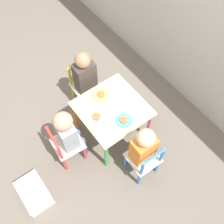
# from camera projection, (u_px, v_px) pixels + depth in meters

# --- Properties ---
(ground_plane) EXTENTS (6.00, 6.00, 0.00)m
(ground_plane) POSITION_uv_depth(u_px,v_px,m) (112.00, 132.00, 2.76)
(ground_plane) COLOR #6B6056
(kids_table) EXTENTS (0.58, 0.58, 0.47)m
(kids_table) POSITION_uv_depth(u_px,v_px,m) (112.00, 112.00, 2.42)
(kids_table) COLOR beige
(kids_table) RESTS_ON ground_plane
(chair_yellow) EXTENTS (0.27, 0.27, 0.52)m
(chair_yellow) POSITION_uv_depth(u_px,v_px,m) (84.00, 86.00, 2.76)
(chair_yellow) COLOR silver
(chair_yellow) RESTS_ON ground_plane
(chair_red) EXTENTS (0.28, 0.28, 0.52)m
(chair_red) POSITION_uv_depth(u_px,v_px,m) (66.00, 145.00, 2.40)
(chair_red) COLOR silver
(chair_red) RESTS_ON ground_plane
(chair_blue) EXTENTS (0.27, 0.27, 0.52)m
(chair_blue) POSITION_uv_depth(u_px,v_px,m) (144.00, 160.00, 2.33)
(chair_blue) COLOR silver
(chair_blue) RESTS_ON ground_plane
(child_left) EXTENTS (0.21, 0.20, 0.76)m
(child_left) POSITION_uv_depth(u_px,v_px,m) (86.00, 78.00, 2.56)
(child_left) COLOR #38383D
(child_left) RESTS_ON ground_plane
(child_front) EXTENTS (0.21, 0.22, 0.74)m
(child_front) POSITION_uv_depth(u_px,v_px,m) (68.00, 133.00, 2.26)
(child_front) COLOR #4C608E
(child_front) RESTS_ON ground_plane
(child_right) EXTENTS (0.21, 0.21, 0.71)m
(child_right) POSITION_uv_depth(u_px,v_px,m) (142.00, 147.00, 2.21)
(child_right) COLOR #4C608E
(child_right) RESTS_ON ground_plane
(plate_left) EXTENTS (0.16, 0.16, 0.03)m
(plate_left) POSITION_uv_depth(u_px,v_px,m) (101.00, 95.00, 2.42)
(plate_left) COLOR #EADB66
(plate_left) RESTS_ON kids_table
(plate_front) EXTENTS (0.17, 0.17, 0.03)m
(plate_front) POSITION_uv_depth(u_px,v_px,m) (96.00, 117.00, 2.30)
(plate_front) COLOR white
(plate_front) RESTS_ON kids_table
(plate_right) EXTENTS (0.15, 0.15, 0.03)m
(plate_right) POSITION_uv_depth(u_px,v_px,m) (124.00, 121.00, 2.28)
(plate_right) COLOR #4C9EE0
(plate_right) RESTS_ON kids_table
(storage_bin) EXTENTS (0.34, 0.22, 0.12)m
(storage_bin) POSITION_uv_depth(u_px,v_px,m) (34.00, 193.00, 2.37)
(storage_bin) COLOR silver
(storage_bin) RESTS_ON ground_plane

